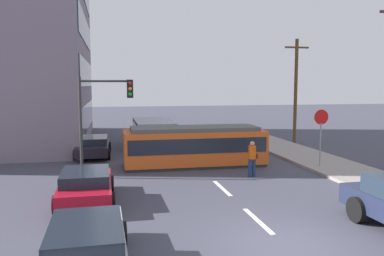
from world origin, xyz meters
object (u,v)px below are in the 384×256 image
(stop_sign, at_px, (321,126))
(pedestrian_crossing, at_px, (252,157))
(city_bus, at_px, (153,131))
(parked_sedan_mid, at_px, (86,185))
(streetcar_tram, at_px, (194,145))
(traffic_light_mast, at_px, (103,107))
(utility_pole_mid, at_px, (296,89))
(parked_sedan_far, at_px, (93,146))
(parked_sedan_near, at_px, (87,247))

(stop_sign, bearing_deg, pedestrian_crossing, -165.71)
(city_bus, xyz_separation_m, parked_sedan_mid, (-3.84, -12.57, -0.43))
(city_bus, bearing_deg, streetcar_tram, -78.51)
(parked_sedan_mid, bearing_deg, pedestrian_crossing, 19.29)
(parked_sedan_mid, height_order, traffic_light_mast, traffic_light_mast)
(traffic_light_mast, xyz_separation_m, utility_pole_mid, (13.53, 7.99, 0.70))
(city_bus, bearing_deg, pedestrian_crossing, -70.81)
(streetcar_tram, distance_m, parked_sedan_mid, 7.73)
(parked_sedan_mid, bearing_deg, utility_pole_mid, 40.29)
(streetcar_tram, xyz_separation_m, stop_sign, (6.13, -2.07, 1.12))
(city_bus, relative_size, parked_sedan_far, 1.22)
(streetcar_tram, relative_size, parked_sedan_near, 1.61)
(streetcar_tram, relative_size, parked_sedan_far, 1.61)
(parked_sedan_far, height_order, traffic_light_mast, traffic_light_mast)
(parked_sedan_far, bearing_deg, pedestrian_crossing, -43.48)
(parked_sedan_far, xyz_separation_m, stop_sign, (11.49, -6.03, 1.57))
(pedestrian_crossing, height_order, parked_sedan_mid, pedestrian_crossing)
(parked_sedan_mid, distance_m, traffic_light_mast, 4.80)
(pedestrian_crossing, relative_size, parked_sedan_mid, 0.40)
(utility_pole_mid, bearing_deg, streetcar_tram, -144.59)
(pedestrian_crossing, bearing_deg, traffic_light_mast, 168.13)
(streetcar_tram, bearing_deg, parked_sedan_far, 143.54)
(city_bus, relative_size, parked_sedan_mid, 1.34)
(pedestrian_crossing, bearing_deg, parked_sedan_near, -130.59)
(stop_sign, bearing_deg, utility_pole_mid, 71.82)
(parked_sedan_near, distance_m, parked_sedan_far, 15.23)
(parked_sedan_mid, bearing_deg, parked_sedan_far, 90.70)
(parked_sedan_near, height_order, stop_sign, stop_sign)
(parked_sedan_far, bearing_deg, streetcar_tram, -36.46)
(traffic_light_mast, bearing_deg, stop_sign, -2.04)
(streetcar_tram, bearing_deg, utility_pole_mid, 35.41)
(pedestrian_crossing, distance_m, stop_sign, 4.36)
(parked_sedan_mid, bearing_deg, streetcar_tram, 47.18)
(city_bus, relative_size, utility_pole_mid, 0.74)
(stop_sign, xyz_separation_m, utility_pole_mid, (2.75, 8.37, 1.75))
(stop_sign, bearing_deg, traffic_light_mast, 177.96)
(streetcar_tram, xyz_separation_m, parked_sedan_mid, (-5.24, -5.66, -0.45))
(city_bus, bearing_deg, parked_sedan_near, -100.95)
(parked_sedan_far, bearing_deg, utility_pole_mid, 9.36)
(parked_sedan_near, relative_size, utility_pole_mid, 0.61)
(streetcar_tram, distance_m, city_bus, 7.05)
(pedestrian_crossing, height_order, parked_sedan_near, pedestrian_crossing)
(stop_sign, bearing_deg, parked_sedan_near, -140.22)
(utility_pole_mid, bearing_deg, traffic_light_mast, -149.44)
(parked_sedan_near, bearing_deg, pedestrian_crossing, 49.41)
(parked_sedan_far, relative_size, utility_pole_mid, 0.61)
(parked_sedan_near, xyz_separation_m, traffic_light_mast, (0.26, 9.58, 2.62))
(streetcar_tram, xyz_separation_m, utility_pole_mid, (8.88, 6.31, 2.87))
(city_bus, relative_size, parked_sedan_near, 1.22)
(streetcar_tram, distance_m, parked_sedan_near, 12.30)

